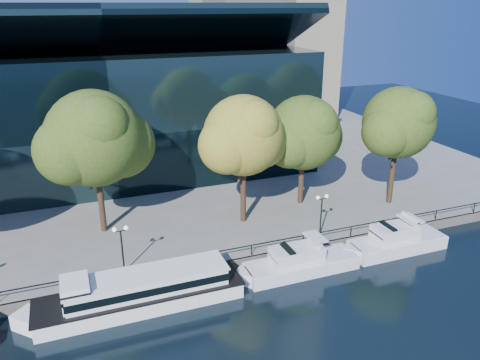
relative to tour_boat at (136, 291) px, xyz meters
name	(u,v)px	position (x,y,z in m)	size (l,w,h in m)	color
ground	(207,298)	(5.28, -0.86, -1.35)	(160.00, 160.00, 0.00)	black
promenade	(134,157)	(5.28, 35.51, -0.85)	(90.00, 67.08, 1.00)	slate
railing	(195,256)	(5.28, 2.39, 0.59)	(88.20, 0.08, 0.99)	black
convention_building	(102,111)	(1.28, 30.93, 7.16)	(50.00, 24.57, 21.43)	black
tour_boat	(136,291)	(0.00, 0.00, 0.00)	(16.74, 3.73, 3.18)	white
cruiser_near	(297,262)	(13.40, -0.08, -0.37)	(10.87, 2.80, 3.15)	silver
cruiser_far	(394,241)	(23.38, 0.04, -0.28)	(10.29, 2.85, 3.36)	silver
tree_2	(96,140)	(-0.94, 11.69, 8.58)	(10.86, 8.90, 13.46)	black
tree_3	(245,137)	(12.26, 8.98, 8.28)	(9.51, 7.80, 12.60)	black
tree_4	(305,134)	(19.71, 11.00, 7.32)	(9.62, 7.89, 11.69)	black
tree_5	(400,124)	(28.81, 7.62, 8.36)	(9.23, 7.57, 12.57)	black
lamp_1	(121,239)	(-0.34, 3.64, 2.63)	(1.26, 0.36, 4.03)	black
lamp_2	(322,206)	(17.73, 3.64, 2.63)	(1.26, 0.36, 4.03)	black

